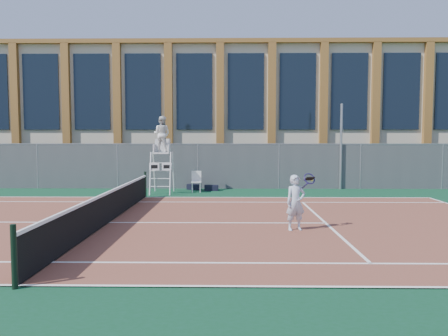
{
  "coord_description": "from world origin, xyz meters",
  "views": [
    {
      "loc": [
        3.6,
        -12.68,
        2.54
      ],
      "look_at": [
        3.37,
        3.0,
        1.44
      ],
      "focal_mm": 35.0,
      "sensor_mm": 36.0,
      "label": 1
    }
  ],
  "objects_px": {
    "umpire_chair": "(162,136)",
    "steel_pole": "(341,147)",
    "plastic_chair": "(196,180)",
    "tennis_player": "(296,202)"
  },
  "relations": [
    {
      "from": "steel_pole",
      "to": "tennis_player",
      "type": "bearing_deg",
      "value": -110.58
    },
    {
      "from": "umpire_chair",
      "to": "steel_pole",
      "type": "bearing_deg",
      "value": 10.99
    },
    {
      "from": "umpire_chair",
      "to": "tennis_player",
      "type": "bearing_deg",
      "value": -58.7
    },
    {
      "from": "umpire_chair",
      "to": "plastic_chair",
      "type": "bearing_deg",
      "value": 13.9
    },
    {
      "from": "umpire_chair",
      "to": "tennis_player",
      "type": "relative_size",
      "value": 2.31
    },
    {
      "from": "plastic_chair",
      "to": "tennis_player",
      "type": "distance_m",
      "value": 9.04
    },
    {
      "from": "umpire_chair",
      "to": "plastic_chair",
      "type": "height_order",
      "value": "umpire_chair"
    },
    {
      "from": "steel_pole",
      "to": "umpire_chair",
      "type": "relative_size",
      "value": 1.18
    },
    {
      "from": "steel_pole",
      "to": "plastic_chair",
      "type": "distance_m",
      "value": 7.25
    },
    {
      "from": "steel_pole",
      "to": "umpire_chair",
      "type": "height_order",
      "value": "steel_pole"
    }
  ]
}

